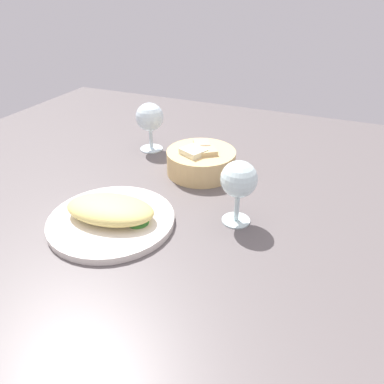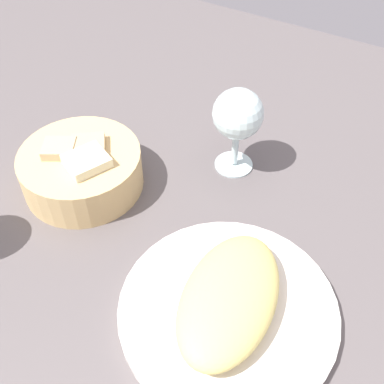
{
  "view_description": "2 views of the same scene",
  "coord_description": "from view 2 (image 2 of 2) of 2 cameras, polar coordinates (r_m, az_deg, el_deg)",
  "views": [
    {
      "loc": [
        39.66,
        -62.58,
        43.4
      ],
      "look_at": [
        13.11,
        -0.51,
        3.32
      ],
      "focal_mm": 34.45,
      "sensor_mm": 36.0,
      "label": 1
    },
    {
      "loc": [
        -25.13,
        -23.42,
        49.76
      ],
      "look_at": [
        12.38,
        -1.69,
        3.96
      ],
      "focal_mm": 44.41,
      "sensor_mm": 36.0,
      "label": 2
    }
  ],
  "objects": [
    {
      "name": "lettuce_garnish",
      "position": [
        0.58,
        6.51,
        -8.66
      ],
      "size": [
        4.4,
        4.4,
        1.4
      ],
      "primitive_type": "cone",
      "color": "#3A8A3A",
      "rests_on": "plate"
    },
    {
      "name": "plate",
      "position": [
        0.56,
        4.34,
        -13.95
      ],
      "size": [
        25.31,
        25.31,
        1.4
      ],
      "primitive_type": "cylinder",
      "color": "silver",
      "rests_on": "ground_plane"
    },
    {
      "name": "omelette",
      "position": [
        0.54,
        4.5,
        -12.54
      ],
      "size": [
        19.39,
        12.72,
        3.99
      ],
      "primitive_type": "ellipsoid",
      "rotation": [
        0.0,
        0.0,
        0.13
      ],
      "color": "#DEC870",
      "rests_on": "plate"
    },
    {
      "name": "ground_plane",
      "position": [
        0.61,
        -7.3,
        -9.93
      ],
      "size": [
        140.0,
        140.0,
        2.0
      ],
      "primitive_type": "cube",
      "color": "#5B5354"
    },
    {
      "name": "wine_glass_near",
      "position": [
        0.67,
        5.52,
        8.95
      ],
      "size": [
        7.23,
        7.23,
        13.33
      ],
      "color": "silver",
      "rests_on": "ground_plane"
    },
    {
      "name": "bread_basket",
      "position": [
        0.69,
        -13.07,
        2.73
      ],
      "size": [
        17.13,
        17.13,
        7.29
      ],
      "color": "#D7B376",
      "rests_on": "ground_plane"
    }
  ]
}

